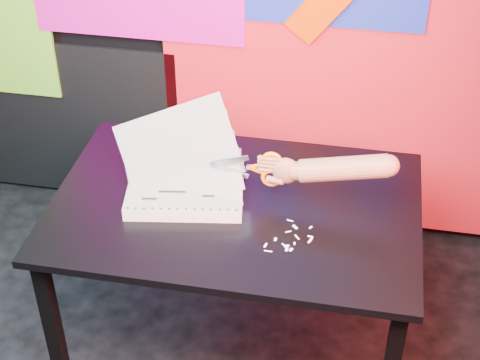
# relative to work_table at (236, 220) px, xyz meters

# --- Properties ---
(room) EXTENTS (3.01, 3.01, 2.71)m
(room) POSITION_rel_work_table_xyz_m (-0.35, -0.61, 0.68)
(room) COLOR black
(room) RESTS_ON ground
(backdrop) EXTENTS (2.88, 0.05, 2.08)m
(backdrop) POSITION_rel_work_table_xyz_m (-0.29, 0.86, 0.29)
(backdrop) COLOR red
(backdrop) RESTS_ON ground
(work_table) EXTENTS (1.32, 0.88, 0.75)m
(work_table) POSITION_rel_work_table_xyz_m (0.00, 0.00, 0.00)
(work_table) COLOR black
(work_table) RESTS_ON ground
(printout_stack) EXTENTS (0.50, 0.37, 0.38)m
(printout_stack) POSITION_rel_work_table_xyz_m (-0.19, 0.01, 0.11)
(printout_stack) COLOR white
(printout_stack) RESTS_ON work_table
(scissors) EXTENTS (0.26, 0.02, 0.15)m
(scissors) POSITION_rel_work_table_xyz_m (0.10, 0.04, 0.22)
(scissors) COLOR silver
(scissors) RESTS_ON printout_stack
(hand_forearm) EXTENTS (0.47, 0.09, 0.15)m
(hand_forearm) POSITION_rel_work_table_xyz_m (0.34, 0.04, 0.25)
(hand_forearm) COLOR #A0714C
(hand_forearm) RESTS_ON work_table
(paper_clippings) EXTENTS (0.16, 0.18, 0.00)m
(paper_clippings) POSITION_rel_work_table_xyz_m (0.22, -0.16, 0.08)
(paper_clippings) COLOR white
(paper_clippings) RESTS_ON work_table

